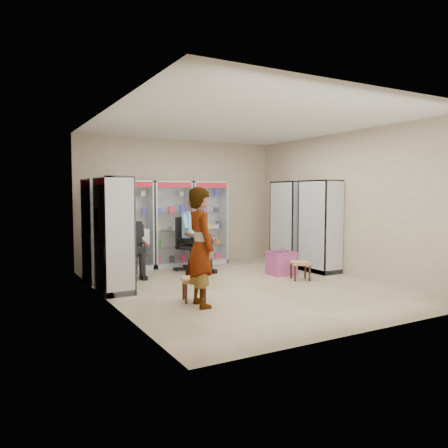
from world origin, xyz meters
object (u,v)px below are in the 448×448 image
cabinet_left_near (114,235)px  pink_trunk (281,263)px  cabinet_right_far (289,223)px  woven_stool_b (194,290)px  cabinet_back_right (207,223)px  woven_stool_a (300,271)px  cabinet_back_mid (171,224)px  office_chair (191,244)px  seated_shopkeeper (192,237)px  standing_man (201,247)px  cabinet_right_near (320,226)px  cabinet_back_left (131,225)px  wooden_chair (131,254)px  cabinet_left_far (99,230)px

cabinet_left_near → pink_trunk: (3.53, -0.06, -0.76)m
cabinet_right_far → woven_stool_b: bearing=121.4°
cabinet_back_right → cabinet_right_far: (1.63, -1.13, 0.00)m
cabinet_back_right → woven_stool_a: 2.94m
cabinet_back_mid → woven_stool_b: (-0.95, -3.28, -0.81)m
cabinet_back_right → office_chair: 1.16m
seated_shopkeeper → cabinet_back_mid: bearing=85.1°
cabinet_back_right → cabinet_right_far: same height
standing_man → woven_stool_a: bearing=-66.4°
pink_trunk → standing_man: bearing=-149.9°
pink_trunk → cabinet_right_near: bearing=-8.8°
seated_shopkeeper → woven_stool_b: seated_shopkeeper is taller
cabinet_back_left → cabinet_back_right: (1.90, 0.00, 0.00)m
cabinet_back_right → wooden_chair: 2.33m
woven_stool_b → standing_man: standing_man is taller
cabinet_back_mid → cabinet_left_near: bearing=-132.8°
cabinet_back_left → wooden_chair: (-0.25, -0.73, -0.53)m
cabinet_left_far → cabinet_back_right: bearing=108.2°
cabinet_back_left → woven_stool_a: size_ratio=5.48×
office_chair → woven_stool_a: size_ratio=3.28×
office_chair → seated_shopkeeper: bearing=-106.8°
office_chair → seated_shopkeeper: seated_shopkeeper is taller
cabinet_back_right → standing_man: size_ratio=1.11×
cabinet_left_far → woven_stool_a: 4.03m
cabinet_back_mid → office_chair: bearing=-77.4°
cabinet_back_mid → cabinet_right_near: 3.41m
wooden_chair → cabinet_left_far: bearing=-163.6°
cabinet_back_left → office_chair: size_ratio=1.67×
cabinet_right_far → seated_shopkeeper: size_ratio=1.32×
cabinet_right_far → woven_stool_a: bearing=149.5°
woven_stool_a → woven_stool_b: (-2.58, -0.54, 0.00)m
office_chair → standing_man: bearing=-128.8°
pink_trunk → standing_man: (-2.64, -1.53, 0.66)m
cabinet_right_far → pink_trunk: size_ratio=3.95×
woven_stool_a → woven_stool_b: size_ratio=0.98×
wooden_chair → cabinet_left_near: bearing=-117.6°
cabinet_back_left → woven_stool_b: (0.00, -3.28, -0.81)m
cabinet_back_right → seated_shopkeeper: bearing=-133.9°
cabinet_back_mid → wooden_chair: 1.50m
cabinet_back_left → cabinet_right_far: 3.71m
cabinet_right_near → cabinet_back_left: bearing=57.7°
cabinet_back_mid → cabinet_left_near: (-1.88, -2.03, 0.00)m
cabinet_right_far → seated_shopkeeper: 2.44m
woven_stool_b → pink_trunk: bearing=24.7°
cabinet_back_left → cabinet_back_right: same height
standing_man → cabinet_back_right: bearing=-22.9°
cabinet_left_far → office_chair: size_ratio=1.67×
cabinet_right_far → woven_stool_a: cabinet_right_far is taller
cabinet_right_near → cabinet_right_far: bearing=0.0°
wooden_chair → pink_trunk: (2.85, -1.36, -0.23)m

